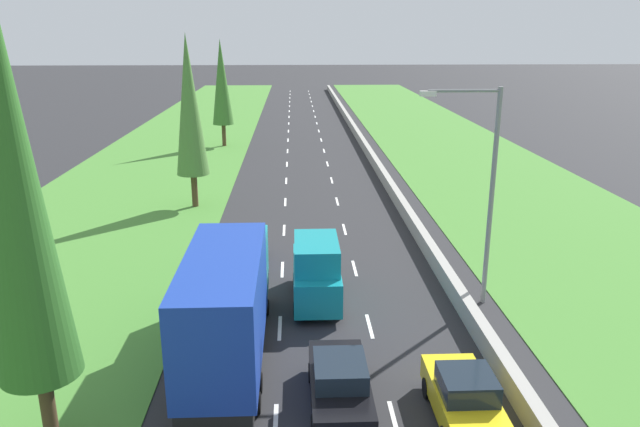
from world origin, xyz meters
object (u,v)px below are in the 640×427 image
at_px(teal_van_centre_lane, 316,271).
at_px(poplar_tree_third, 222,83).
at_px(yellow_hatchback_right_lane, 463,397).
at_px(street_light_mast, 484,182).
at_px(poplar_tree_nearest, 13,174).
at_px(black_sedan_centre_lane, 340,383).
at_px(blue_hatchback_left_lane, 244,250).
at_px(blue_box_truck_left_lane, 227,303).
at_px(poplar_tree_second, 189,106).

relative_size(teal_van_centre_lane, poplar_tree_third, 0.47).
bearing_deg(yellow_hatchback_right_lane, teal_van_centre_lane, 115.34).
bearing_deg(street_light_mast, poplar_tree_nearest, -149.48).
xyz_separation_m(black_sedan_centre_lane, blue_hatchback_left_lane, (-3.77, 11.77, 0.02)).
height_order(teal_van_centre_lane, street_light_mast, street_light_mast).
relative_size(yellow_hatchback_right_lane, blue_box_truck_left_lane, 0.41).
distance_m(blue_box_truck_left_lane, blue_hatchback_left_lane, 8.98).
bearing_deg(street_light_mast, poplar_tree_third, 111.52).
bearing_deg(yellow_hatchback_right_lane, blue_box_truck_left_lane, 152.25).
bearing_deg(teal_van_centre_lane, poplar_tree_second, 116.42).
distance_m(blue_box_truck_left_lane, street_light_mast, 11.23).
relative_size(teal_van_centre_lane, blue_box_truck_left_lane, 0.52).
distance_m(blue_box_truck_left_lane, poplar_tree_third, 41.67).
bearing_deg(blue_box_truck_left_lane, teal_van_centre_lane, 55.39).
distance_m(teal_van_centre_lane, poplar_tree_second, 17.35).
xyz_separation_m(black_sedan_centre_lane, blue_box_truck_left_lane, (-3.62, 2.89, 1.37)).
bearing_deg(blue_hatchback_left_lane, black_sedan_centre_lane, -72.22).
bearing_deg(blue_hatchback_left_lane, street_light_mast, -24.42).
height_order(teal_van_centre_lane, poplar_tree_second, poplar_tree_second).
distance_m(teal_van_centre_lane, blue_box_truck_left_lane, 5.68).
relative_size(blue_box_truck_left_lane, blue_hatchback_left_lane, 2.41).
bearing_deg(teal_van_centre_lane, yellow_hatchback_right_lane, -64.66).
height_order(black_sedan_centre_lane, poplar_tree_nearest, poplar_tree_nearest).
distance_m(teal_van_centre_lane, poplar_tree_nearest, 13.32).
xyz_separation_m(teal_van_centre_lane, poplar_tree_second, (-7.37, 14.83, 5.15)).
height_order(teal_van_centre_lane, blue_box_truck_left_lane, blue_box_truck_left_lane).
xyz_separation_m(black_sedan_centre_lane, teal_van_centre_lane, (-0.43, 7.52, 0.59)).
distance_m(black_sedan_centre_lane, poplar_tree_third, 45.20).
height_order(yellow_hatchback_right_lane, poplar_tree_third, poplar_tree_third).
height_order(blue_hatchback_left_lane, poplar_tree_second, poplar_tree_second).
bearing_deg(street_light_mast, yellow_hatchback_right_lane, -108.76).
bearing_deg(poplar_tree_second, teal_van_centre_lane, -63.58).
relative_size(blue_box_truck_left_lane, street_light_mast, 1.04).
relative_size(black_sedan_centre_lane, teal_van_centre_lane, 0.92).
xyz_separation_m(blue_box_truck_left_lane, poplar_tree_third, (-4.64, 41.21, 4.04)).
height_order(blue_box_truck_left_lane, poplar_tree_third, poplar_tree_third).
xyz_separation_m(teal_van_centre_lane, street_light_mast, (6.72, -0.33, 3.83)).
relative_size(black_sedan_centre_lane, poplar_tree_third, 0.44).
bearing_deg(black_sedan_centre_lane, teal_van_centre_lane, 93.26).
distance_m(black_sedan_centre_lane, blue_hatchback_left_lane, 12.36).
relative_size(yellow_hatchback_right_lane, poplar_tree_nearest, 0.29).
relative_size(yellow_hatchback_right_lane, poplar_tree_third, 0.38).
xyz_separation_m(teal_van_centre_lane, poplar_tree_nearest, (-7.71, -8.84, 6.31)).
bearing_deg(poplar_tree_third, black_sedan_centre_lane, -79.39).
bearing_deg(poplar_tree_second, street_light_mast, -47.09).
xyz_separation_m(blue_hatchback_left_lane, poplar_tree_third, (-4.49, 32.34, 5.38)).
bearing_deg(street_light_mast, blue_hatchback_left_lane, 155.58).
distance_m(blue_box_truck_left_lane, poplar_tree_nearest, 8.29).
distance_m(teal_van_centre_lane, street_light_mast, 7.75).
bearing_deg(yellow_hatchback_right_lane, blue_hatchback_left_lane, 120.08).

